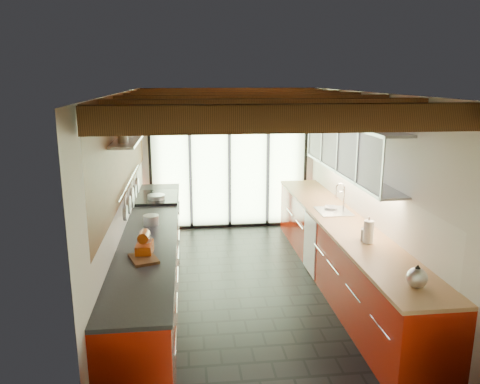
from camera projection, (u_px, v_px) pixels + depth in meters
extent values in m
plane|color=black|center=(249.00, 288.00, 6.36)|extent=(5.50, 5.50, 0.00)
plane|color=silver|center=(229.00, 159.00, 8.70)|extent=(3.20, 0.00, 3.20)
plane|color=silver|center=(300.00, 288.00, 3.39)|extent=(3.20, 0.00, 3.20)
plane|color=silver|center=(123.00, 199.00, 5.87)|extent=(0.00, 5.50, 5.50)
plane|color=silver|center=(368.00, 192.00, 6.23)|extent=(0.00, 5.50, 5.50)
plane|color=#472814|center=(250.00, 93.00, 5.74)|extent=(5.50, 5.50, 0.00)
cube|color=#593316|center=(289.00, 118.00, 3.59)|extent=(3.14, 0.14, 0.22)
cube|color=#593316|center=(269.00, 110.00, 4.46)|extent=(3.14, 0.14, 0.22)
cube|color=#593316|center=(255.00, 105.00, 5.33)|extent=(3.14, 0.14, 0.22)
cube|color=#593316|center=(245.00, 101.00, 6.20)|extent=(3.14, 0.14, 0.22)
cube|color=#593316|center=(237.00, 98.00, 7.07)|extent=(3.14, 0.14, 0.22)
cube|color=#593316|center=(232.00, 96.00, 7.93)|extent=(3.14, 0.14, 0.22)
cube|color=brown|center=(229.00, 102.00, 8.41)|extent=(3.14, 0.06, 0.50)
plane|color=brown|center=(124.00, 143.00, 5.90)|extent=(0.00, 4.90, 4.90)
plane|color=#C6EAAD|center=(229.00, 171.00, 8.74)|extent=(2.90, 0.00, 2.90)
cube|color=black|center=(151.00, 173.00, 8.56)|extent=(0.05, 0.04, 2.15)
cube|color=black|center=(305.00, 170.00, 8.89)|extent=(0.05, 0.04, 2.15)
cube|color=black|center=(230.00, 172.00, 8.69)|extent=(0.06, 0.05, 2.15)
cube|color=black|center=(229.00, 113.00, 8.44)|extent=(2.90, 0.05, 0.06)
cylinder|color=#B20E11|center=(229.00, 102.00, 8.37)|extent=(0.34, 0.04, 0.34)
cylinder|color=beige|center=(229.00, 102.00, 8.35)|extent=(0.28, 0.02, 0.28)
cube|color=#9B1907|center=(152.00, 262.00, 6.11)|extent=(0.65, 5.00, 0.88)
cube|color=black|center=(151.00, 228.00, 6.00)|extent=(0.68, 5.00, 0.04)
cube|color=silver|center=(158.00, 227.00, 7.51)|extent=(0.66, 0.90, 0.90)
cube|color=black|center=(157.00, 198.00, 7.39)|extent=(0.65, 0.90, 0.06)
cube|color=#9B1907|center=(341.00, 254.00, 6.40)|extent=(0.65, 5.00, 0.88)
cube|color=tan|center=(343.00, 222.00, 6.29)|extent=(0.68, 5.00, 0.04)
cube|color=white|center=(310.00, 244.00, 6.74)|extent=(0.02, 0.60, 0.84)
cube|color=silver|center=(334.00, 211.00, 6.67)|extent=(0.45, 0.52, 0.02)
cylinder|color=silver|center=(344.00, 199.00, 6.64)|extent=(0.02, 0.02, 0.34)
torus|color=silver|center=(341.00, 188.00, 6.59)|extent=(0.14, 0.02, 0.14)
plane|color=silver|center=(338.00, 148.00, 6.35)|extent=(0.00, 3.00, 3.00)
cube|color=#9EA0A5|center=(349.00, 172.00, 6.45)|extent=(0.34, 3.00, 0.03)
cube|color=#9EA0A5|center=(352.00, 123.00, 6.29)|extent=(0.34, 3.00, 0.03)
cylinder|color=silver|center=(130.00, 181.00, 6.12)|extent=(0.02, 2.20, 0.02)
cube|color=silver|center=(133.00, 133.00, 5.88)|extent=(0.28, 2.60, 0.03)
cylinder|color=silver|center=(125.00, 213.00, 5.30)|extent=(0.04, 0.18, 0.18)
cylinder|color=silver|center=(129.00, 205.00, 5.64)|extent=(0.04, 0.22, 0.22)
cylinder|color=silver|center=(132.00, 198.00, 5.98)|extent=(0.04, 0.26, 0.26)
cylinder|color=silver|center=(135.00, 191.00, 6.31)|extent=(0.04, 0.18, 0.18)
cylinder|color=silver|center=(137.00, 185.00, 6.65)|extent=(0.04, 0.22, 0.22)
cube|color=#B2410E|center=(145.00, 249.00, 5.06)|extent=(0.18, 0.30, 0.13)
cylinder|color=#B2410E|center=(144.00, 236.00, 5.00)|extent=(0.13, 0.20, 0.12)
cylinder|color=silver|center=(145.00, 243.00, 5.10)|extent=(0.16, 0.16, 0.13)
cylinder|color=silver|center=(151.00, 220.00, 6.07)|extent=(0.26, 0.26, 0.13)
cylinder|color=silver|center=(156.00, 198.00, 7.22)|extent=(0.35, 0.35, 0.10)
cube|color=brown|center=(144.00, 259.00, 4.91)|extent=(0.36, 0.42, 0.03)
sphere|color=silver|center=(417.00, 277.00, 4.27)|extent=(0.22, 0.22, 0.19)
cone|color=black|center=(418.00, 266.00, 4.24)|extent=(0.08, 0.08, 0.05)
cylinder|color=silver|center=(412.00, 271.00, 4.37)|extent=(0.03, 0.08, 0.04)
cylinder|color=white|center=(368.00, 232.00, 5.39)|extent=(0.13, 0.13, 0.26)
cylinder|color=silver|center=(369.00, 219.00, 5.35)|extent=(0.03, 0.03, 0.05)
imported|color=silver|center=(365.00, 232.00, 5.49)|extent=(0.12, 0.12, 0.21)
imported|color=silver|center=(331.00, 208.00, 6.77)|extent=(0.24, 0.24, 0.05)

